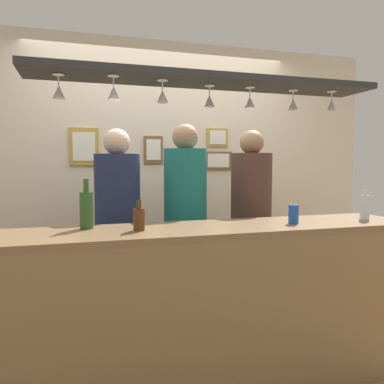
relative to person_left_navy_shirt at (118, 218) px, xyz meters
The scene contains 22 objects.
ground_plane 1.19m from the person_left_navy_shirt, 33.07° to the right, with size 8.00×8.00×0.00m, color olive.
back_wall 0.96m from the person_left_navy_shirt, 55.96° to the left, with size 4.40×0.06×2.60m, color beige.
bar_counter 1.04m from the person_left_navy_shirt, 58.50° to the right, with size 2.70×0.55×1.04m.
overhead_glass_rack 1.23m from the person_left_navy_shirt, 50.95° to the right, with size 2.20×0.36×0.04m, color black.
hanging_wineglass_far_left 1.10m from the person_left_navy_shirt, 120.25° to the right, with size 0.07×0.07×0.13m.
hanging_wineglass_left 1.08m from the person_left_navy_shirt, 96.80° to the right, with size 0.07×0.07×0.13m.
hanging_wineglass_center_left 1.07m from the person_left_navy_shirt, 73.16° to the right, with size 0.07×0.07×0.13m.
hanging_wineglass_center 1.13m from the person_left_navy_shirt, 48.87° to the right, with size 0.07×0.07×0.13m.
hanging_wineglass_center_right 1.29m from the person_left_navy_shirt, 38.22° to the right, with size 0.07×0.07×0.13m.
hanging_wineglass_right 1.51m from the person_left_navy_shirt, 28.92° to the right, with size 0.07×0.07×0.13m.
hanging_wineglass_far_right 1.73m from the person_left_navy_shirt, 25.34° to the right, with size 0.07×0.07×0.13m.
person_left_navy_shirt is the anchor object (origin of this frame).
person_middle_teal_shirt 0.53m from the person_left_navy_shirt, ahead, with size 0.34×0.34×1.74m.
person_right_brown_shirt 1.11m from the person_left_navy_shirt, ahead, with size 0.34×0.34×1.71m.
bottle_soda_clear 1.79m from the person_left_navy_shirt, 23.45° to the right, with size 0.06×0.06×0.23m.
bottle_champagne_green 0.61m from the person_left_navy_shirt, 113.85° to the right, with size 0.08×0.08×0.30m.
bottle_beer_brown_stubby 0.71m from the person_left_navy_shirt, 85.82° to the right, with size 0.07×0.07×0.18m.
drink_can 1.29m from the person_left_navy_shirt, 34.58° to the right, with size 0.07×0.07×0.12m, color #1E4CB2.
picture_frame_caricature 0.94m from the person_left_navy_shirt, 107.07° to the left, with size 0.26×0.02×0.34m.
picture_frame_crest 0.99m from the person_left_navy_shirt, 59.87° to the left, with size 0.18×0.02×0.26m.
picture_frame_upper_small 1.45m from the person_left_navy_shirt, 33.94° to the left, with size 0.22×0.02×0.18m.
picture_frame_lower_pair 1.37m from the person_left_navy_shirt, 33.71° to the left, with size 0.30×0.02×0.18m.
Camera 1 is at (-0.81, -2.59, 1.43)m, focal length 36.03 mm.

